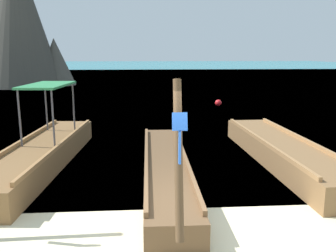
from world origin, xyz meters
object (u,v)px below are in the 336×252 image
(longtail_boat_blue_ribbon, at_px, (166,168))
(longtail_boat_green_ribbon, at_px, (283,152))
(mooring_buoy_near, at_px, (218,103))
(longtail_boat_yellow_ribbon, at_px, (41,153))
(karst_rock, at_px, (20,17))

(longtail_boat_blue_ribbon, bearing_deg, longtail_boat_green_ribbon, 16.99)
(longtail_boat_green_ribbon, relative_size, mooring_buoy_near, 19.27)
(longtail_boat_yellow_ribbon, height_order, longtail_boat_green_ribbon, longtail_boat_yellow_ribbon)
(longtail_boat_yellow_ribbon, relative_size, mooring_buoy_near, 19.41)
(longtail_boat_blue_ribbon, relative_size, karst_rock, 0.58)
(longtail_boat_blue_ribbon, xyz_separation_m, mooring_buoy_near, (3.79, 11.84, -0.07))
(longtail_boat_yellow_ribbon, xyz_separation_m, karst_rock, (-8.02, 24.60, 5.71))
(longtail_boat_blue_ribbon, xyz_separation_m, karst_rock, (-11.29, 25.78, 5.82))
(longtail_boat_blue_ribbon, bearing_deg, karst_rock, 113.66)
(karst_rock, bearing_deg, mooring_buoy_near, -42.74)
(mooring_buoy_near, bearing_deg, karst_rock, 137.26)
(karst_rock, bearing_deg, longtail_boat_blue_ribbon, -66.34)
(mooring_buoy_near, bearing_deg, longtail_boat_yellow_ribbon, -123.49)
(longtail_boat_yellow_ribbon, xyz_separation_m, longtail_boat_blue_ribbon, (3.27, -1.18, -0.11))
(longtail_boat_yellow_ribbon, height_order, mooring_buoy_near, longtail_boat_yellow_ribbon)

